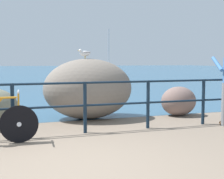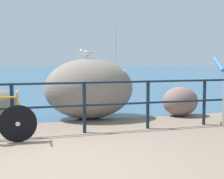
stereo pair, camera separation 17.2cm
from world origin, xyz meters
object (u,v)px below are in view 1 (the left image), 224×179
(breakwater_boulder_main, at_px, (88,89))
(seagull, at_px, (85,53))
(sailboat, at_px, (108,70))
(breakwater_boulder_right, at_px, (179,101))

(breakwater_boulder_main, height_order, seagull, seagull)
(sailboat, bearing_deg, seagull, -29.84)
(breakwater_boulder_right, bearing_deg, breakwater_boulder_main, 171.90)
(breakwater_boulder_main, distance_m, breakwater_boulder_right, 2.39)
(seagull, xyz_separation_m, sailboat, (8.40, 24.93, -1.20))
(breakwater_boulder_right, relative_size, seagull, 2.82)
(seagull, bearing_deg, breakwater_boulder_right, 171.23)
(breakwater_boulder_right, height_order, sailboat, sailboat)
(breakwater_boulder_main, bearing_deg, seagull, -168.29)
(breakwater_boulder_right, xyz_separation_m, sailboat, (5.98, 25.25, 0.04))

